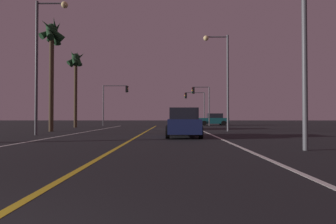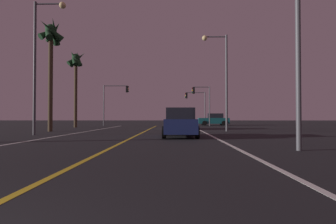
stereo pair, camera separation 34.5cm
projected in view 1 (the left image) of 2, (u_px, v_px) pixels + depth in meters
name	position (u px, v px, depth m)	size (l,w,h in m)	color
lane_edge_right	(217.00, 137.00, 16.23)	(0.16, 41.85, 0.01)	silver
lane_edge_left	(56.00, 137.00, 16.34)	(0.16, 41.85, 0.01)	silver
lane_center_divider	(136.00, 137.00, 16.28)	(0.16, 41.85, 0.01)	gold
car_crossing_side	(213.00, 120.00, 39.47)	(4.30, 2.02, 1.70)	black
car_lead_same_lane	(183.00, 123.00, 16.33)	(2.02, 4.30, 1.70)	black
car_ahead_far	(181.00, 121.00, 27.05)	(2.02, 4.30, 1.70)	black
traffic_light_near_right	(201.00, 97.00, 37.71)	(2.47, 0.36, 5.32)	#4C4C51
traffic_light_near_left	(115.00, 96.00, 37.84)	(3.52, 0.36, 5.52)	#4C4C51
traffic_light_far_right	(194.00, 100.00, 43.21)	(3.19, 0.36, 5.06)	#4C4C51
street_lamp_right_near	(286.00, 13.00, 9.82)	(2.61, 0.44, 7.58)	#4C4C51
street_lamp_left_mid	(43.00, 51.00, 18.12)	(2.13, 0.44, 8.79)	#4C4C51
street_lamp_right_far	(222.00, 70.00, 23.07)	(2.12, 0.44, 8.03)	#4C4C51
palm_tree_left_mid	(52.00, 41.00, 22.67)	(2.25, 2.26, 9.31)	#473826
palm_tree_left_far	(76.00, 66.00, 31.56)	(2.24, 1.94, 8.77)	#473826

